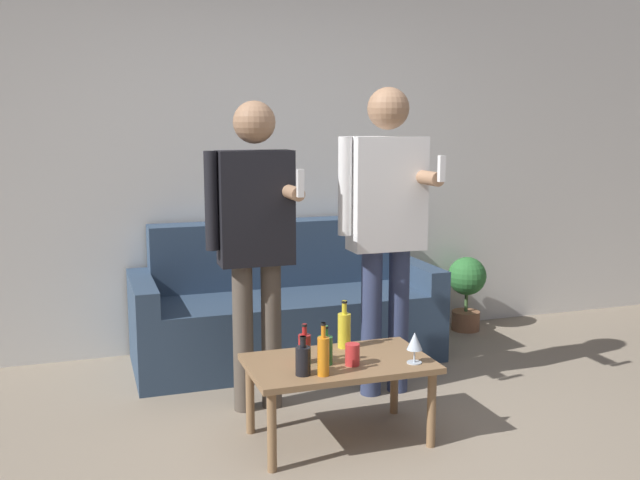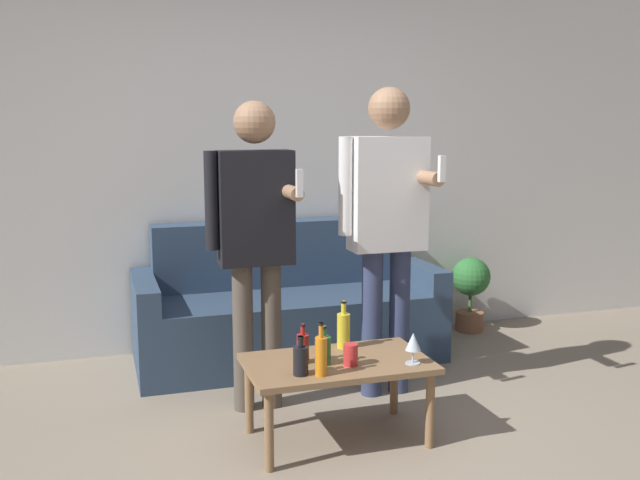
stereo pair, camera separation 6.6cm
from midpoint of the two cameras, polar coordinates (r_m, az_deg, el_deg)
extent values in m
cube|color=silver|center=(5.06, -5.71, 6.70)|extent=(8.00, 0.06, 2.70)
cube|color=#334760|center=(4.72, -2.69, -7.30)|extent=(1.73, 0.58, 0.46)
cube|color=#334760|center=(5.04, -3.97, -3.58)|extent=(1.73, 0.23, 0.91)
cube|color=#334760|center=(4.65, -14.32, -6.82)|extent=(0.14, 0.80, 0.61)
cube|color=#334760|center=(5.12, 7.11, -5.11)|extent=(0.14, 0.80, 0.61)
cube|color=#8E6B47|center=(3.58, 0.99, -9.84)|extent=(0.91, 0.54, 0.03)
cylinder|color=#8E6B47|center=(3.36, -4.46, -15.04)|extent=(0.04, 0.04, 0.38)
cylinder|color=#8E6B47|center=(3.62, 8.38, -13.25)|extent=(0.04, 0.04, 0.38)
cylinder|color=#8E6B47|center=(3.75, -6.13, -12.39)|extent=(0.04, 0.04, 0.38)
cylinder|color=#8E6B47|center=(3.98, 5.49, -11.04)|extent=(0.04, 0.04, 0.38)
cylinder|color=#23752D|center=(3.50, -0.13, -8.83)|extent=(0.07, 0.07, 0.14)
cylinder|color=#23752D|center=(3.47, -0.13, -7.32)|extent=(0.03, 0.03, 0.05)
cylinder|color=black|center=(3.47, -0.13, -6.98)|extent=(0.03, 0.03, 0.01)
cylinder|color=orange|center=(3.35, -0.31, -9.31)|extent=(0.06, 0.06, 0.18)
cylinder|color=orange|center=(3.31, -0.31, -7.23)|extent=(0.02, 0.02, 0.07)
cylinder|color=black|center=(3.30, -0.31, -6.74)|extent=(0.02, 0.02, 0.01)
cylinder|color=#B21E1E|center=(3.52, -1.79, -8.70)|extent=(0.06, 0.06, 0.14)
cylinder|color=#B21E1E|center=(3.49, -1.80, -7.17)|extent=(0.02, 0.02, 0.06)
cylinder|color=black|center=(3.49, -1.80, -6.83)|extent=(0.03, 0.03, 0.01)
cylinder|color=yellow|center=(3.75, 1.44, -7.27)|extent=(0.07, 0.07, 0.18)
cylinder|color=yellow|center=(3.72, 1.45, -5.40)|extent=(0.03, 0.03, 0.07)
cylinder|color=black|center=(3.71, 1.45, -4.96)|extent=(0.03, 0.03, 0.01)
cylinder|color=black|center=(3.36, -1.94, -9.66)|extent=(0.07, 0.07, 0.13)
cylinder|color=black|center=(3.33, -1.95, -8.14)|extent=(0.03, 0.03, 0.05)
cylinder|color=black|center=(3.33, -1.95, -7.81)|extent=(0.03, 0.03, 0.01)
cylinder|color=silver|center=(3.57, 7.01, -9.70)|extent=(0.07, 0.07, 0.01)
cylinder|color=silver|center=(3.56, 7.02, -9.18)|extent=(0.01, 0.01, 0.06)
cone|color=silver|center=(3.53, 7.04, -8.02)|extent=(0.08, 0.08, 0.09)
cylinder|color=red|center=(3.50, 2.06, -9.14)|extent=(0.07, 0.07, 0.11)
cylinder|color=brown|center=(3.97, -6.65, -7.83)|extent=(0.11, 0.11, 0.82)
cylinder|color=brown|center=(4.00, -4.39, -7.64)|extent=(0.11, 0.11, 0.82)
cube|color=black|center=(3.84, -5.68, 2.56)|extent=(0.40, 0.18, 0.61)
sphere|color=#9E7556|center=(3.81, -5.79, 9.36)|extent=(0.23, 0.23, 0.23)
cylinder|color=black|center=(3.79, -9.18, 3.10)|extent=(0.07, 0.07, 0.52)
cylinder|color=#9E7556|center=(3.74, -2.84, 3.84)|extent=(0.07, 0.27, 0.07)
cube|color=white|center=(3.57, -2.12, 4.56)|extent=(0.03, 0.03, 0.14)
cylinder|color=navy|center=(4.17, 3.67, -6.65)|extent=(0.12, 0.12, 0.86)
cylinder|color=navy|center=(4.24, 5.85, -6.43)|extent=(0.12, 0.12, 0.86)
cube|color=white|center=(4.06, 4.91, 3.72)|extent=(0.43, 0.19, 0.64)
sphere|color=#9E7556|center=(4.05, 5.00, 10.45)|extent=(0.24, 0.24, 0.24)
cylinder|color=white|center=(3.96, 1.53, 4.31)|extent=(0.08, 0.08, 0.55)
cylinder|color=#9E7556|center=(4.00, 8.03, 4.96)|extent=(0.08, 0.29, 0.08)
cube|color=white|center=(3.84, 9.21, 5.66)|extent=(0.03, 0.03, 0.14)
cylinder|color=#936042|center=(5.64, 11.24, -6.33)|extent=(0.21, 0.21, 0.15)
cylinder|color=#476B38|center=(5.60, 11.29, -4.74)|extent=(0.03, 0.03, 0.18)
sphere|color=#337A38|center=(5.55, 11.35, -2.84)|extent=(0.29, 0.29, 0.29)
camera|label=1|loc=(0.03, -90.49, -0.08)|focal=40.00mm
camera|label=2|loc=(0.03, 89.51, 0.08)|focal=40.00mm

